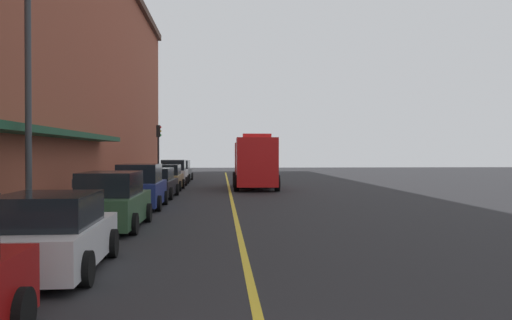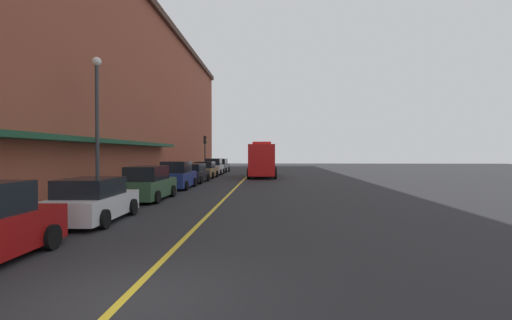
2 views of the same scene
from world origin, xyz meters
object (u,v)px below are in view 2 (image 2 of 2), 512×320
object	(u,v)px
parking_meter_0	(193,167)
parking_meter_2	(195,166)
parked_car_4	(193,174)
parking_meter_4	(199,166)
parked_car_7	(220,166)
fire_truck	(263,161)
parked_car_5	(206,170)
parked_car_6	(214,167)
parked_car_1	(93,201)
parking_meter_3	(68,189)
traffic_light_near	(205,147)
parked_car_2	(148,184)
street_lamp_left	(97,113)
parking_meter_1	(130,178)
parked_car_3	(177,176)

from	to	relation	value
parking_meter_0	parking_meter_2	size ratio (longest dim) A/B	1.00
parked_car_4	parking_meter_4	world-z (taller)	parked_car_4
parked_car_4	parked_car_7	bearing A→B (deg)	1.60
parked_car_7	fire_truck	size ratio (longest dim) A/B	0.60
parked_car_5	parking_meter_2	distance (m)	2.37
parked_car_6	parking_meter_0	world-z (taller)	parked_car_6
parked_car_1	parking_meter_3	xyz separation A→B (m)	(-1.48, 1.05, 0.32)
parking_meter_2	traffic_light_near	bearing A→B (deg)	89.36
parked_car_6	parking_meter_0	distance (m)	4.80
parked_car_2	street_lamp_left	world-z (taller)	street_lamp_left
parked_car_7	street_lamp_left	xyz separation A→B (m)	(-1.95, -29.73, 3.59)
parked_car_7	parking_meter_3	xyz separation A→B (m)	(-1.35, -33.46, 0.25)
parked_car_2	parked_car_5	distance (m)	17.30
parked_car_1	parked_car_4	bearing A→B (deg)	-1.36
parking_meter_3	street_lamp_left	world-z (taller)	street_lamp_left
parked_car_5	parking_meter_4	distance (m)	4.30
fire_truck	parking_meter_2	world-z (taller)	fire_truck
parking_meter_0	parked_car_1	bearing A→B (deg)	-86.52
parked_car_7	parking_meter_0	world-z (taller)	parked_car_7
parked_car_5	parked_car_6	distance (m)	5.56
parking_meter_1	parked_car_3	bearing A→B (deg)	74.31
parking_meter_4	parking_meter_0	bearing A→B (deg)	-90.00
parking_meter_0	fire_truck	bearing A→B (deg)	2.42
parked_car_6	parking_meter_4	world-z (taller)	parked_car_6
parked_car_2	parking_meter_1	bearing A→B (deg)	50.36
parked_car_6	parking_meter_3	xyz separation A→B (m)	(-1.38, -27.92, 0.21)
parked_car_4	parked_car_2	bearing A→B (deg)	-178.20
fire_truck	parked_car_2	bearing A→B (deg)	-16.16
parked_car_2	parking_meter_4	xyz separation A→B (m)	(-1.45, 21.34, 0.24)
parked_car_5	traffic_light_near	world-z (taller)	traffic_light_near
fire_truck	parked_car_4	bearing A→B (deg)	-37.90
parking_meter_0	street_lamp_left	xyz separation A→B (m)	(-0.60, -19.59, 3.34)
street_lamp_left	traffic_light_near	distance (m)	26.02
parked_car_6	traffic_light_near	xyz separation A→B (m)	(-1.31, 1.79, 2.31)
parked_car_5	street_lamp_left	size ratio (longest dim) A/B	0.60
parking_meter_3	parking_meter_1	bearing A→B (deg)	90.00
parked_car_1	parked_car_7	world-z (taller)	parked_car_7
parked_car_5	fire_truck	size ratio (longest dim) A/B	0.53
parked_car_3	parking_meter_1	size ratio (longest dim) A/B	3.27
fire_truck	street_lamp_left	world-z (taller)	street_lamp_left
parking_meter_4	street_lamp_left	world-z (taller)	street_lamp_left
parked_car_5	fire_truck	distance (m)	5.79
fire_truck	parking_meter_4	xyz separation A→B (m)	(-7.02, 2.78, -0.61)
parked_car_4	fire_truck	world-z (taller)	fire_truck
parked_car_2	parking_meter_2	xyz separation A→B (m)	(-1.45, 19.15, 0.24)
parked_car_7	traffic_light_near	size ratio (longest dim) A/B	1.09
parking_meter_2	parking_meter_3	world-z (taller)	same
parked_car_5	street_lamp_left	distance (m)	19.10
parking_meter_2	street_lamp_left	world-z (taller)	street_lamp_left
parked_car_5	parking_meter_1	xyz separation A→B (m)	(-1.45, -16.09, 0.30)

